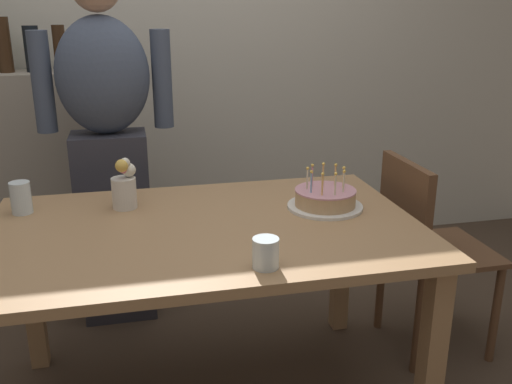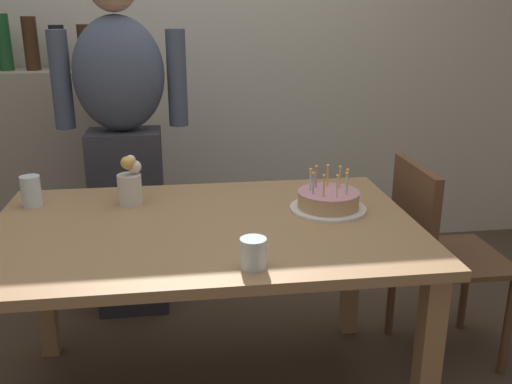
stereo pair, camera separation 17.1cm
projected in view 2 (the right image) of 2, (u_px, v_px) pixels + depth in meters
name	position (u px, v px, depth m)	size (l,w,h in m)	color
back_wall	(189.00, 37.00, 3.27)	(5.20, 0.10, 2.60)	beige
dining_table	(206.00, 249.00, 2.02)	(1.50, 0.96, 0.74)	#A37A51
birthday_cake	(328.00, 201.00, 2.11)	(0.29, 0.29, 0.16)	white
water_glass_near	(31.00, 191.00, 2.15)	(0.07, 0.07, 0.12)	silver
water_glass_far	(253.00, 253.00, 1.64)	(0.08, 0.08, 0.09)	silver
flower_vase	(130.00, 183.00, 2.16)	(0.10, 0.09, 0.20)	silver
person_man_bearded	(124.00, 140.00, 2.64)	(0.61, 0.27, 1.66)	#33333D
dining_chair	(433.00, 247.00, 2.35)	(0.42, 0.42, 0.87)	brown
shelf_cabinet	(46.00, 170.00, 3.18)	(0.80, 0.30, 1.44)	#9E9384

